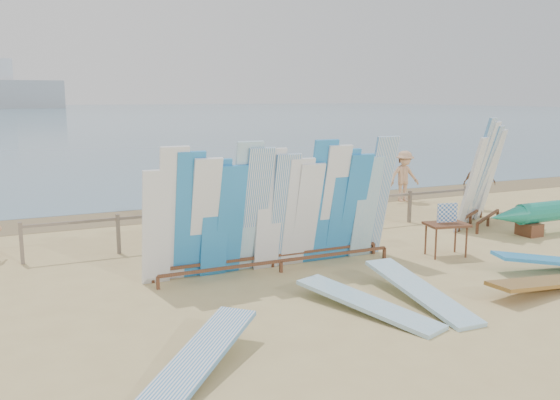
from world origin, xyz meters
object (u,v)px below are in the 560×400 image
flat_board_a (366,312)px  beach_chair_right (338,211)px  beachgoer_2 (231,205)px  stroller (335,212)px  vendor_table (446,238)px  beachgoer_9 (404,176)px  side_surfboard_rack (482,177)px  beachgoer_4 (225,198)px  flat_board_b (419,302)px  beachgoer_8 (332,185)px  flat_board_c (546,291)px  flat_board_e (197,376)px  beachgoer_10 (479,183)px  main_surfboard_rack (277,212)px  beachgoer_6 (345,189)px  flat_board_d (557,271)px  beach_chair_left (244,224)px  beachgoer_3 (186,195)px

flat_board_a → beach_chair_right: beach_chair_right is taller
beachgoer_2 → stroller: bearing=29.6°
vendor_table → beachgoer_9: size_ratio=0.70×
side_surfboard_rack → beachgoer_4: bearing=131.8°
beach_chair_right → beachgoer_4: (-3.53, -0.34, 0.67)m
flat_board_b → beachgoer_9: size_ratio=1.58×
beach_chair_right → beachgoer_8: beachgoer_8 is taller
flat_board_a → stroller: (2.85, 5.98, 0.38)m
stroller → beachgoer_2: (-3.00, 0.06, 0.41)m
flat_board_c → beachgoer_2: size_ratio=1.72×
flat_board_e → side_surfboard_rack: bearing=73.3°
beachgoer_10 → beachgoer_9: bearing=-31.1°
flat_board_e → beachgoer_2: beachgoer_2 is taller
main_surfboard_rack → beachgoer_6: 5.44m
main_surfboard_rack → flat_board_d: (5.13, -2.47, -1.20)m
beach_chair_left → beach_chair_right: beach_chair_right is taller
main_surfboard_rack → beachgoer_3: size_ratio=3.15×
beachgoer_2 → vendor_table: bearing=-15.8°
side_surfboard_rack → beachgoer_3: (-7.33, 3.22, -0.47)m
beachgoer_9 → vendor_table: bearing=-116.0°
vendor_table → beachgoer_2: beachgoer_2 is taller
beachgoer_6 → vendor_table: bearing=36.9°
beachgoer_8 → beachgoer_10: (4.59, -1.18, -0.09)m
vendor_table → flat_board_c: vendor_table is taller
main_surfboard_rack → flat_board_a: bearing=-83.1°
stroller → beachgoer_6: bearing=54.4°
beachgoer_4 → beachgoer_8: (3.73, 1.03, -0.02)m
flat_board_c → beachgoer_8: (-0.04, 7.77, 0.92)m
vendor_table → flat_board_d: 2.31m
flat_board_e → beachgoer_2: bearing=110.9°
flat_board_a → beachgoer_9: 10.80m
flat_board_e → beachgoer_4: bearing=112.1°
vendor_table → beachgoer_8: 5.10m
beach_chair_right → beachgoer_8: 0.97m
beach_chair_right → stroller: bearing=-157.4°
beachgoer_8 → beachgoer_9: beachgoer_8 is taller
side_surfboard_rack → beachgoer_2: size_ratio=1.89×
beachgoer_8 → beachgoer_2: (-3.64, -1.23, -0.13)m
beach_chair_left → stroller: (2.61, -0.17, 0.14)m
beachgoer_9 → beach_chair_right: bearing=-151.5°
flat_board_d → beach_chair_left: bearing=53.1°
flat_board_c → beach_chair_left: (-3.28, 6.65, 0.24)m
main_surfboard_rack → side_surfboard_rack: size_ratio=1.82×
vendor_table → beachgoer_8: (-0.00, 5.07, 0.52)m
vendor_table → beachgoer_10: size_ratio=0.71×
flat_board_a → stroller: bearing=45.2°
stroller → beachgoer_4: size_ratio=0.51×
beachgoer_2 → beachgoer_10: beachgoer_10 is taller
flat_board_d → beachgoer_3: (-5.67, 7.22, 0.86)m
stroller → beachgoer_6: (0.68, 0.61, 0.51)m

